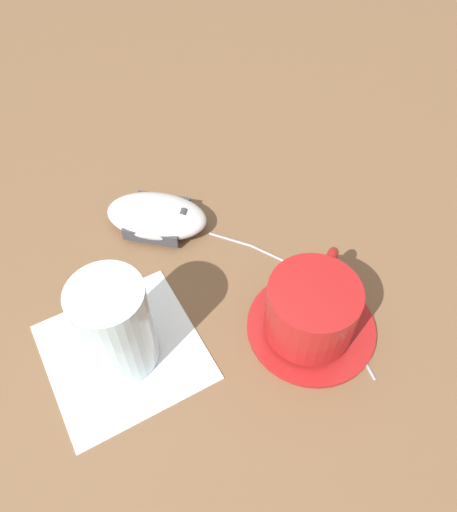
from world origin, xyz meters
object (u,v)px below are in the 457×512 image
Objects in this scene: saucer at (311,326)px; coffee_cup at (312,307)px; computer_mouse at (157,216)px; drinking_glass at (115,326)px.

coffee_cup is at bearing -15.79° from saucer.
computer_mouse is at bearing -74.24° from saucer.
coffee_cup is 0.21m from computer_mouse.
computer_mouse is 0.17m from drinking_glass.
drinking_glass reaches higher than computer_mouse.
saucer is 1.22× the size of drinking_glass.
computer_mouse is 1.24× the size of drinking_glass.
computer_mouse is at bearing -130.46° from drinking_glass.
drinking_glass is (0.11, 0.13, 0.04)m from computer_mouse.
drinking_glass reaches higher than saucer.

